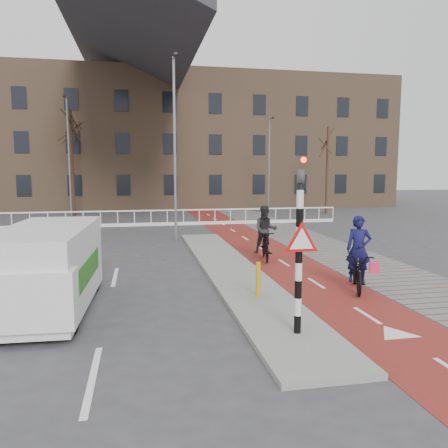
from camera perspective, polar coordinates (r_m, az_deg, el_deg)
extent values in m
plane|color=#38383A|center=(11.23, 8.82, -10.61)|extent=(120.00, 120.00, 0.00)
cube|color=maroon|center=(20.99, 3.43, -2.29)|extent=(2.50, 60.00, 0.01)
cube|color=slate|center=(21.85, 10.56, -2.03)|extent=(3.00, 60.00, 0.01)
cube|color=gray|center=(14.75, 0.94, -6.02)|extent=(1.80, 16.00, 0.12)
cylinder|color=black|center=(8.81, 9.73, -5.01)|extent=(0.14, 0.14, 2.88)
imported|color=black|center=(8.62, 9.99, 7.04)|extent=(0.13, 0.16, 0.80)
cylinder|color=#FF0C05|center=(8.50, 10.35, 8.25)|extent=(0.11, 0.02, 0.11)
cylinder|color=#CE9E0B|center=(11.45, 4.48, -7.21)|extent=(0.12, 0.12, 0.91)
imported|color=black|center=(12.98, 17.07, -5.92)|extent=(1.45, 2.17, 1.08)
imported|color=#0F0F3C|center=(12.86, 17.17, -3.14)|extent=(0.80, 0.68, 1.87)
cube|color=#EF215C|center=(12.60, 19.05, -5.38)|extent=(0.29, 0.24, 0.30)
imported|color=black|center=(16.55, 5.43, -2.74)|extent=(0.89, 2.01, 1.17)
imported|color=black|center=(16.47, 5.45, -0.78)|extent=(1.00, 0.84, 1.83)
cube|color=silver|center=(11.34, -22.04, -5.14)|extent=(2.11, 4.84, 1.90)
cube|color=#27781A|center=(11.59, -26.71, -5.63)|extent=(0.16, 3.04, 0.55)
cube|color=#27781A|center=(11.22, -17.17, -5.59)|extent=(0.16, 3.04, 0.55)
cube|color=black|center=(9.32, -24.52, -5.30)|extent=(1.71, 0.13, 0.90)
cylinder|color=black|center=(9.84, -19.40, -11.44)|extent=(0.27, 0.68, 0.67)
cylinder|color=black|center=(13.24, -23.68, -6.91)|extent=(0.27, 0.68, 0.67)
cylinder|color=black|center=(12.91, -16.68, -6.96)|extent=(0.27, 0.68, 0.67)
cube|color=silver|center=(27.20, -13.75, 1.65)|extent=(28.00, 0.08, 0.08)
cube|color=silver|center=(27.29, -13.70, -0.13)|extent=(28.00, 0.10, 0.20)
cube|color=#7F6047|center=(42.14, -10.23, 10.42)|extent=(46.00, 10.00, 12.00)
cylinder|color=black|center=(34.59, -19.24, 7.46)|extent=(0.28, 0.28, 7.81)
cylinder|color=black|center=(35.34, 13.33, 6.79)|extent=(0.21, 0.21, 6.76)
cylinder|color=slate|center=(20.63, -6.44, 9.36)|extent=(0.12, 0.12, 8.50)
cylinder|color=slate|center=(33.39, -19.58, 8.14)|extent=(0.12, 0.12, 8.59)
cylinder|color=slate|center=(34.17, 5.89, 7.50)|extent=(0.12, 0.12, 7.44)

